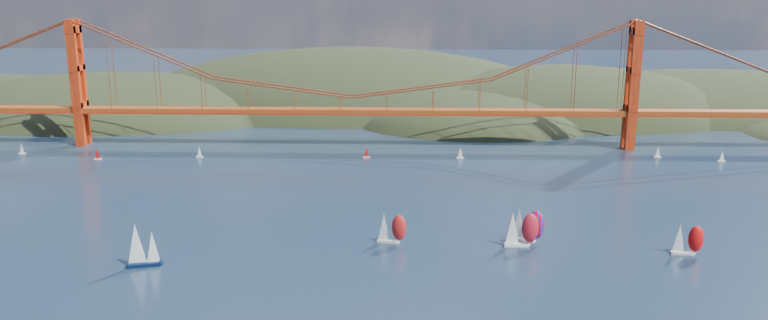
{
  "coord_description": "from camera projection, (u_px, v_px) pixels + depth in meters",
  "views": [
    {
      "loc": [
        23.59,
        -140.56,
        75.09
      ],
      "look_at": [
        16.51,
        90.0,
        16.6
      ],
      "focal_mm": 35.0,
      "sensor_mm": 36.0,
      "label": 1
    }
  ],
  "objects": [
    {
      "name": "bridge",
      "position": [
        348.0,
        73.0,
        321.87
      ],
      "size": [
        552.0,
        12.0,
        55.0
      ],
      "color": "#983A11",
      "rests_on": "ground"
    },
    {
      "name": "sloop_navy",
      "position": [
        141.0,
        246.0,
        194.28
      ],
      "size": [
        8.8,
        5.85,
        13.07
      ],
      "rotation": [
        0.0,
        0.0,
        0.25
      ],
      "color": "#071532",
      "rests_on": "ground"
    },
    {
      "name": "distant_boat_8",
      "position": [
        460.0,
        153.0,
        307.43
      ],
      "size": [
        3.0,
        2.0,
        4.7
      ],
      "color": "silver",
      "rests_on": "ground"
    },
    {
      "name": "racer_rwb",
      "position": [
        527.0,
        224.0,
        212.43
      ],
      "size": [
        9.64,
        5.99,
        10.78
      ],
      "rotation": [
        0.0,
        0.0,
        -0.32
      ],
      "color": "silver",
      "rests_on": "ground"
    },
    {
      "name": "distant_boat_9",
      "position": [
        367.0,
        152.0,
        308.53
      ],
      "size": [
        3.0,
        2.0,
        4.7
      ],
      "color": "silver",
      "rests_on": "ground"
    },
    {
      "name": "racer_1",
      "position": [
        521.0,
        229.0,
        208.64
      ],
      "size": [
        9.55,
        3.92,
        10.95
      ],
      "rotation": [
        0.0,
        0.0,
        0.04
      ],
      "color": "white",
      "rests_on": "ground"
    },
    {
      "name": "headlands",
      "position": [
        444.0,
        129.0,
        426.69
      ],
      "size": [
        725.0,
        225.0,
        96.0
      ],
      "color": "black",
      "rests_on": "ground"
    },
    {
      "name": "distant_boat_3",
      "position": [
        199.0,
        152.0,
        309.08
      ],
      "size": [
        3.0,
        2.0,
        4.7
      ],
      "color": "silver",
      "rests_on": "ground"
    },
    {
      "name": "racer_0",
      "position": [
        391.0,
        228.0,
        211.36
      ],
      "size": [
        8.6,
        4.44,
        9.66
      ],
      "rotation": [
        0.0,
        0.0,
        -0.19
      ],
      "color": "silver",
      "rests_on": "ground"
    },
    {
      "name": "racer_2",
      "position": [
        687.0,
        239.0,
        202.64
      ],
      "size": [
        8.42,
        3.95,
        9.5
      ],
      "rotation": [
        0.0,
        0.0,
        -0.13
      ],
      "color": "silver",
      "rests_on": "ground"
    },
    {
      "name": "distant_boat_1",
      "position": [
        22.0,
        149.0,
        314.78
      ],
      "size": [
        3.0,
        2.0,
        4.7
      ],
      "color": "silver",
      "rests_on": "ground"
    },
    {
      "name": "distant_boat_5",
      "position": [
        722.0,
        156.0,
        301.95
      ],
      "size": [
        3.0,
        2.0,
        4.7
      ],
      "color": "silver",
      "rests_on": "ground"
    },
    {
      "name": "distant_boat_4",
      "position": [
        658.0,
        152.0,
        309.06
      ],
      "size": [
        3.0,
        2.0,
        4.7
      ],
      "color": "silver",
      "rests_on": "ground"
    },
    {
      "name": "distant_boat_2",
      "position": [
        97.0,
        154.0,
        305.68
      ],
      "size": [
        3.0,
        2.0,
        4.7
      ],
      "color": "silver",
      "rests_on": "ground"
    }
  ]
}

